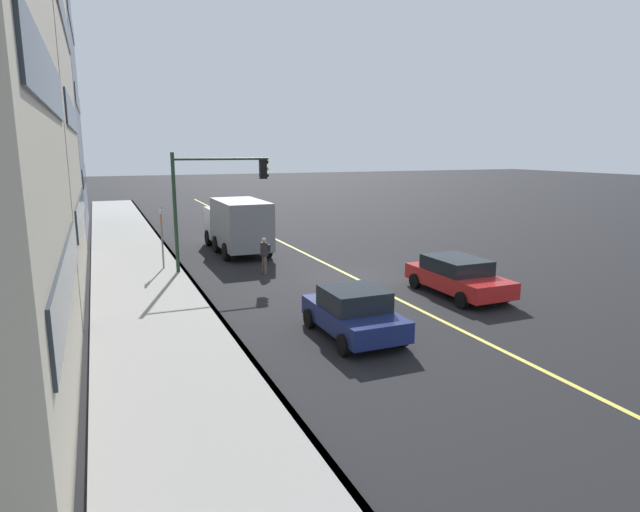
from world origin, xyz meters
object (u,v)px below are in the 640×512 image
(car_red, at_px, (457,276))
(traffic_light_mast, at_px, (214,190))
(pedestrian_with_backpack, at_px, (265,253))
(street_sign_post, at_px, (162,234))
(truck_gray, at_px, (237,224))
(car_navy, at_px, (354,312))

(car_red, height_order, traffic_light_mast, traffic_light_mast)
(pedestrian_with_backpack, bearing_deg, street_sign_post, 61.63)
(truck_gray, xyz_separation_m, pedestrian_with_backpack, (-5.42, 0.13, -0.59))
(street_sign_post, bearing_deg, truck_gray, -53.39)
(truck_gray, distance_m, traffic_light_mast, 5.22)
(truck_gray, height_order, traffic_light_mast, traffic_light_mast)
(car_navy, bearing_deg, car_red, -65.16)
(truck_gray, bearing_deg, traffic_light_mast, 154.11)
(pedestrian_with_backpack, bearing_deg, traffic_light_mast, 59.20)
(car_navy, distance_m, traffic_light_mast, 10.70)
(car_navy, xyz_separation_m, truck_gray, (14.35, -0.11, 0.79))
(truck_gray, bearing_deg, street_sign_post, 126.61)
(truck_gray, xyz_separation_m, traffic_light_mast, (-4.27, 2.07, 2.17))
(car_navy, xyz_separation_m, street_sign_post, (11.17, 4.18, 0.99))
(car_red, distance_m, truck_gray, 13.01)
(traffic_light_mast, bearing_deg, car_red, -134.05)
(pedestrian_with_backpack, bearing_deg, car_navy, -179.84)
(truck_gray, relative_size, traffic_light_mast, 1.25)
(truck_gray, relative_size, street_sign_post, 2.26)
(car_navy, distance_m, pedestrian_with_backpack, 8.93)
(truck_gray, bearing_deg, car_red, -154.36)
(street_sign_post, bearing_deg, car_navy, -159.50)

